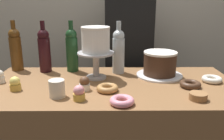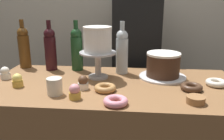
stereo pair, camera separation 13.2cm
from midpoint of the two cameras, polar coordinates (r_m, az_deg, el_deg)
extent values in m
cube|color=#BCB7A8|center=(2.17, -1.99, 14.69)|extent=(6.00, 0.05, 2.60)
cylinder|color=#B2B2B7|center=(1.44, -6.35, -1.72)|extent=(0.12, 0.12, 0.01)
cylinder|color=#B2B2B7|center=(1.42, -6.44, 1.11)|extent=(0.04, 0.04, 0.14)
cylinder|color=#B2B2B7|center=(1.40, -6.54, 3.97)|extent=(0.21, 0.21, 0.01)
cylinder|color=white|center=(1.39, -6.63, 6.88)|extent=(0.16, 0.16, 0.13)
cylinder|color=white|center=(1.38, -6.74, 9.87)|extent=(0.16, 0.16, 0.01)
cylinder|color=white|center=(1.49, 8.66, -1.24)|extent=(0.28, 0.28, 0.01)
cylinder|color=#3D2619|center=(1.47, 8.77, 1.35)|extent=(0.19, 0.19, 0.13)
cylinder|color=white|center=(1.45, 8.89, 4.04)|extent=(0.20, 0.20, 0.01)
cylinder|color=#B2BCC1|center=(1.51, -0.96, 3.33)|extent=(0.08, 0.08, 0.22)
sphere|color=#B2BCC1|center=(1.49, -0.98, 8.10)|extent=(0.07, 0.07, 0.07)
cylinder|color=#B2BCC1|center=(1.48, -0.99, 10.05)|extent=(0.03, 0.03, 0.08)
cylinder|color=black|center=(1.62, -17.90, 3.40)|extent=(0.08, 0.08, 0.22)
sphere|color=black|center=(1.59, -18.31, 7.85)|extent=(0.07, 0.07, 0.07)
cylinder|color=black|center=(1.59, -18.48, 9.66)|extent=(0.03, 0.03, 0.08)
cylinder|color=#193D1E|center=(1.58, -11.79, 3.61)|extent=(0.08, 0.08, 0.22)
sphere|color=#193D1E|center=(1.56, -12.07, 8.16)|extent=(0.07, 0.07, 0.07)
cylinder|color=#193D1E|center=(1.55, -12.18, 10.01)|extent=(0.03, 0.03, 0.08)
cylinder|color=#5B3814|center=(1.72, -23.81, 3.53)|extent=(0.08, 0.08, 0.22)
sphere|color=#5B3814|center=(1.70, -24.31, 7.71)|extent=(0.07, 0.07, 0.07)
cylinder|color=#5B3814|center=(1.69, -24.52, 9.41)|extent=(0.03, 0.03, 0.08)
cylinder|color=gold|center=(1.15, -11.08, -6.31)|extent=(0.06, 0.06, 0.03)
sphere|color=pink|center=(1.13, -11.17, -4.85)|extent=(0.05, 0.05, 0.05)
cylinder|color=gold|center=(1.36, -24.49, -3.77)|extent=(0.06, 0.06, 0.03)
sphere|color=#EFDB6B|center=(1.35, -24.65, -2.53)|extent=(0.05, 0.05, 0.05)
cylinder|color=white|center=(1.52, -27.35, -2.10)|extent=(0.06, 0.06, 0.03)
cylinder|color=white|center=(1.26, -9.48, -4.03)|extent=(0.06, 0.06, 0.03)
sphere|color=brown|center=(1.25, -9.55, -2.69)|extent=(0.05, 0.05, 0.05)
torus|color=pink|center=(1.08, -1.12, -7.40)|extent=(0.11, 0.11, 0.03)
torus|color=silver|center=(1.45, 20.22, -2.11)|extent=(0.11, 0.11, 0.03)
torus|color=#472D1E|center=(1.33, 15.40, -3.32)|extent=(0.11, 0.11, 0.03)
torus|color=#B27F47|center=(1.24, -4.15, -4.36)|extent=(0.11, 0.11, 0.03)
cylinder|color=olive|center=(1.18, 16.70, -6.54)|extent=(0.08, 0.08, 0.01)
cylinder|color=olive|center=(1.18, 16.74, -6.05)|extent=(0.08, 0.08, 0.01)
cylinder|color=olive|center=(1.18, 16.79, -5.56)|extent=(0.08, 0.08, 0.01)
cylinder|color=silver|center=(1.20, -16.01, -4.28)|extent=(0.08, 0.08, 0.08)
cube|color=black|center=(2.08, 1.75, -10.47)|extent=(0.28, 0.18, 0.85)
cube|color=black|center=(1.87, 1.94, 9.00)|extent=(0.36, 0.22, 0.55)
camera|label=1|loc=(0.07, -92.86, -0.86)|focal=38.63mm
camera|label=2|loc=(0.07, 87.14, 0.86)|focal=38.63mm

